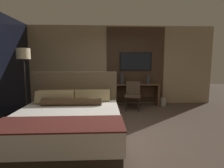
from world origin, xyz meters
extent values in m
plane|color=#4C3D33|center=(0.00, 0.00, 0.00)|extent=(16.00, 16.00, 0.00)
cube|color=tan|center=(0.00, 2.60, 1.40)|extent=(7.20, 0.06, 2.80)
cube|color=#3D2B1E|center=(0.77, 2.56, 1.40)|extent=(2.06, 0.03, 2.70)
cube|color=#33281E|center=(-1.07, -0.48, 0.11)|extent=(1.93, 2.00, 0.22)
cube|color=silver|center=(-1.07, -0.48, 0.41)|extent=(1.99, 2.06, 0.37)
cube|color=#56231E|center=(-1.07, -1.15, 0.60)|extent=(2.01, 0.72, 0.02)
cube|color=brown|center=(-1.07, 0.59, 0.65)|extent=(2.03, 0.08, 1.29)
cube|color=tan|center=(-1.50, 0.45, 0.73)|extent=(0.84, 0.23, 0.31)
cube|color=tan|center=(-0.64, 0.45, 0.73)|extent=(0.84, 0.23, 0.31)
cube|color=tan|center=(-1.50, 0.24, 0.73)|extent=(0.84, 0.25, 0.32)
cylinder|color=#4C3823|center=(-1.07, 0.04, 0.68)|extent=(1.29, 0.17, 0.17)
cube|color=brown|center=(0.77, 2.29, 0.75)|extent=(1.56, 0.47, 0.03)
cube|color=brown|center=(0.02, 2.29, 0.37)|extent=(0.06, 0.43, 0.74)
cube|color=brown|center=(1.52, 2.29, 0.37)|extent=(0.06, 0.43, 0.74)
cube|color=brown|center=(0.77, 2.51, 0.44)|extent=(1.44, 0.02, 0.37)
cube|color=black|center=(0.77, 2.52, 1.55)|extent=(1.14, 0.04, 0.64)
cube|color=black|center=(0.77, 2.50, 1.55)|extent=(1.07, 0.01, 0.59)
cube|color=#4C3D2D|center=(0.55, 1.72, 0.45)|extent=(0.57, 0.56, 0.05)
cube|color=#4C3D2D|center=(0.59, 1.91, 0.69)|extent=(0.46, 0.19, 0.42)
cylinder|color=black|center=(0.32, 1.57, 0.21)|extent=(0.04, 0.04, 0.43)
cylinder|color=black|center=(0.70, 1.49, 0.21)|extent=(0.04, 0.04, 0.43)
cylinder|color=black|center=(0.40, 1.94, 0.21)|extent=(0.04, 0.04, 0.43)
cylinder|color=black|center=(0.78, 1.86, 0.21)|extent=(0.04, 0.04, 0.43)
cylinder|color=#282623|center=(-2.46, 0.98, 0.01)|extent=(0.28, 0.28, 0.03)
cylinder|color=#332D28|center=(-2.46, 0.98, 0.82)|extent=(0.03, 0.03, 1.65)
cylinder|color=beige|center=(-2.46, 0.98, 1.75)|extent=(0.34, 0.34, 0.28)
cylinder|color=#333338|center=(0.26, 2.30, 0.96)|extent=(0.14, 0.14, 0.39)
cylinder|color=#333338|center=(1.16, 2.24, 0.92)|extent=(0.14, 0.14, 0.30)
cylinder|color=gray|center=(1.71, 2.20, 0.14)|extent=(0.22, 0.22, 0.28)
camera|label=1|loc=(-0.37, -3.72, 1.54)|focal=28.00mm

